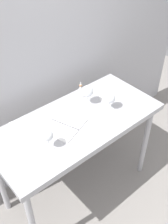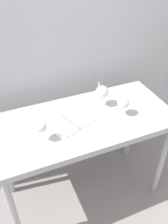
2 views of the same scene
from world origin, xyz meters
name	(u,v)px [view 1 (image 1 of 2)]	position (x,y,z in m)	size (l,w,h in m)	color
ground_plane	(78,187)	(0.00, 0.00, 0.00)	(6.00, 6.00, 0.00)	gray
back_wall	(37,52)	(0.00, 0.49, 1.30)	(3.80, 0.04, 2.60)	#B7B7BD
steel_counter	(77,130)	(0.00, -0.01, 0.79)	(1.40, 0.65, 0.90)	#B1B1B6
wine_glass_near_left	(48,136)	(-0.34, -0.10, 1.02)	(0.08, 0.08, 0.17)	white
wine_glass_near_right	(110,98)	(0.30, -0.07, 1.01)	(0.09, 0.09, 0.16)	white
wine_glass_far_right	(88,92)	(0.21, 0.10, 1.03)	(0.10, 0.10, 0.18)	white
open_notebook	(65,125)	(-0.11, 0.01, 0.90)	(0.39, 0.34, 0.01)	white
tasting_sheet_upper	(107,94)	(0.43, 0.09, 0.90)	(0.17, 0.22, 0.00)	white
tasting_sheet_lower	(23,131)	(-0.38, 0.17, 0.90)	(0.16, 0.28, 0.00)	white
decanter_funnel	(81,90)	(0.24, 0.24, 0.95)	(0.11, 0.11, 0.15)	silver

